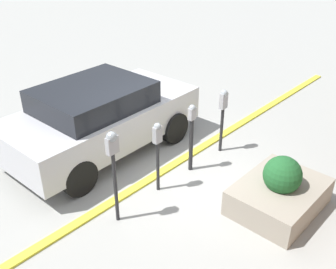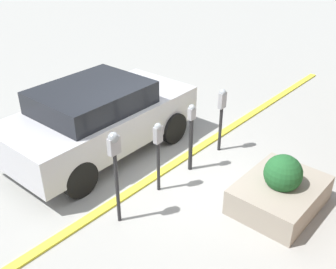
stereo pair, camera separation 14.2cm
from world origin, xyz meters
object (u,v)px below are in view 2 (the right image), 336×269
object	(u,v)px
parking_meter_middle	(191,131)
parking_meter_fourth	(222,109)
parked_car_front	(99,117)
parking_meter_nearest	(115,158)
parking_meter_second	(158,144)
planter_box	(280,190)

from	to	relation	value
parking_meter_middle	parking_meter_fourth	size ratio (longest dim) A/B	1.00
parking_meter_fourth	parked_car_front	xyz separation A→B (m)	(-1.63, 1.79, -0.16)
parking_meter_nearest	parking_meter_middle	bearing A→B (deg)	1.85
parking_meter_nearest	parked_car_front	xyz separation A→B (m)	(1.20, 1.84, -0.40)
parking_meter_nearest	parking_meter_second	distance (m)	1.04
parking_meter_nearest	parking_meter_fourth	world-z (taller)	parking_meter_nearest
parking_meter_nearest	planter_box	world-z (taller)	parking_meter_nearest
planter_box	parked_car_front	xyz separation A→B (m)	(-0.79, 3.57, 0.46)
parking_meter_fourth	parking_meter_second	bearing A→B (deg)	179.22
parking_meter_second	parking_meter_fourth	bearing A→B (deg)	-0.78
parking_meter_middle	parking_meter_fourth	world-z (taller)	parking_meter_middle
parking_meter_second	parked_car_front	distance (m)	1.78
parking_meter_nearest	parking_meter_middle	distance (m)	1.92
parking_meter_middle	planter_box	xyz separation A→B (m)	(0.11, -1.79, -0.50)
parking_meter_nearest	parking_meter_fourth	distance (m)	2.85
parking_meter_second	parking_meter_middle	world-z (taller)	parking_meter_middle
parking_meter_second	parking_meter_fourth	world-z (taller)	parking_meter_fourth
parking_meter_second	parked_car_front	world-z (taller)	parked_car_front
parking_meter_nearest	planter_box	xyz separation A→B (m)	(1.99, -1.73, -0.86)
parking_meter_fourth	planter_box	world-z (taller)	parking_meter_fourth
planter_box	parking_meter_second	bearing A→B (deg)	118.59
parking_meter_nearest	parking_meter_second	size ratio (longest dim) A/B	1.21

